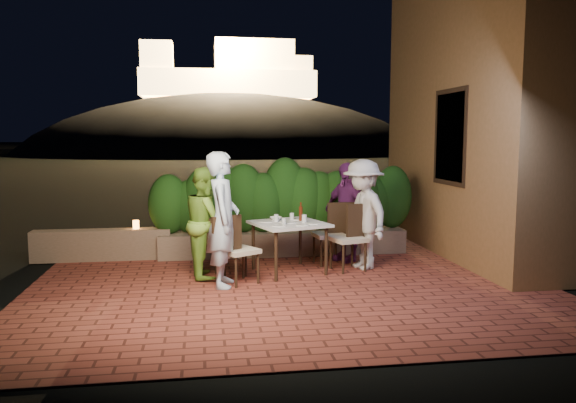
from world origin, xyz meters
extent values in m
plane|color=black|center=(0.00, 0.00, -0.02)|extent=(400.00, 400.00, 0.00)
cube|color=brown|center=(0.00, 0.50, -0.07)|extent=(7.00, 6.00, 0.15)
cube|color=olive|center=(3.60, 2.00, 2.50)|extent=(1.60, 5.00, 5.00)
cube|color=black|center=(2.82, 1.50, 2.00)|extent=(0.08, 1.00, 1.40)
cube|color=black|center=(2.81, 1.50, 2.00)|extent=(0.06, 1.15, 1.55)
cube|color=#7C644F|center=(0.20, 2.30, 0.20)|extent=(4.20, 0.55, 0.40)
cube|color=#7C644F|center=(-2.80, 2.30, 0.25)|extent=(2.20, 0.30, 0.50)
ellipsoid|color=black|center=(2.00, 60.00, -4.00)|extent=(52.00, 40.00, 22.00)
cylinder|color=white|center=(-0.10, 0.70, 0.76)|extent=(0.21, 0.21, 0.01)
cylinder|color=white|center=(-0.24, 1.11, 0.76)|extent=(0.22, 0.22, 0.01)
cylinder|color=white|center=(0.41, 0.84, 0.76)|extent=(0.23, 0.23, 0.01)
cylinder|color=white|center=(0.28, 1.28, 0.76)|extent=(0.23, 0.23, 0.01)
cylinder|color=white|center=(0.08, 1.00, 0.76)|extent=(0.25, 0.25, 0.01)
cylinder|color=white|center=(0.24, 0.71, 0.76)|extent=(0.19, 0.19, 0.01)
cylinder|color=silver|center=(-0.01, 0.81, 0.80)|extent=(0.06, 0.06, 0.10)
cylinder|color=silver|center=(-0.08, 1.10, 0.81)|extent=(0.07, 0.07, 0.11)
cylinder|color=silver|center=(0.31, 0.95, 0.81)|extent=(0.07, 0.07, 0.12)
cylinder|color=silver|center=(0.17, 1.23, 0.81)|extent=(0.06, 0.06, 0.11)
imported|color=white|center=(-0.07, 1.29, 0.77)|extent=(0.20, 0.20, 0.05)
imported|color=silver|center=(-0.90, 0.39, 0.91)|extent=(0.50, 0.70, 1.81)
imported|color=#7EB739|center=(-1.11, 0.94, 0.79)|extent=(0.67, 0.82, 1.58)
imported|color=silver|center=(1.25, 1.10, 0.83)|extent=(0.91, 1.21, 1.67)
imported|color=#65236B|center=(1.13, 1.65, 0.80)|extent=(0.80, 1.01, 1.60)
cylinder|color=orange|center=(-2.25, 2.30, 0.57)|extent=(0.10, 0.10, 0.14)
camera|label=1|loc=(-1.16, -7.08, 2.02)|focal=35.00mm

